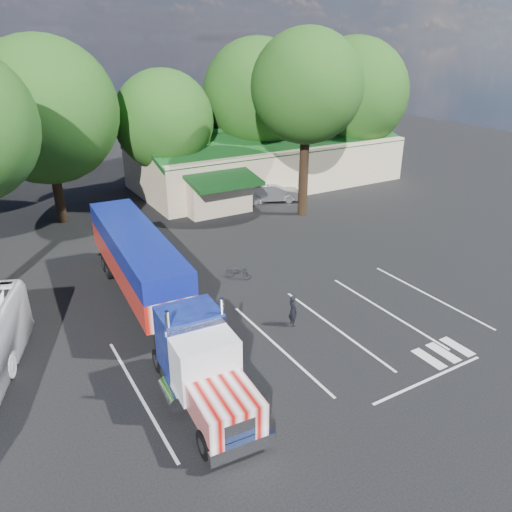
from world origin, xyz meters
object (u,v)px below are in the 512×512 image
woman (293,310)px  bicycle (239,272)px  semi_truck (150,278)px  silver_sedan (272,192)px

woman → bicycle: bearing=2.4°
semi_truck → woman: 6.93m
silver_sedan → semi_truck: bearing=155.4°
semi_truck → bicycle: size_ratio=12.01×
bicycle → silver_sedan: bearing=11.5°
woman → silver_sedan: (9.63, 17.33, -0.00)m
woman → bicycle: size_ratio=1.01×
woman → silver_sedan: bearing=-24.7°
bicycle → silver_sedan: silver_sedan is taller
semi_truck → bicycle: 6.31m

